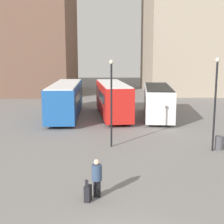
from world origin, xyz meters
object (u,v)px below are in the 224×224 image
at_px(bus_0, 66,98).
at_px(trash_bin, 219,143).
at_px(bus_1, 113,98).
at_px(bus_2, 158,101).
at_px(lamp_post_0, 111,96).
at_px(traveler, 97,175).
at_px(lamp_post_1, 215,97).
at_px(suitcase, 88,193).

relative_size(bus_0, trash_bin, 14.31).
distance_m(bus_1, trash_bin, 12.97).
bearing_deg(bus_0, bus_2, -97.30).
bearing_deg(bus_2, lamp_post_0, 161.10).
height_order(bus_2, lamp_post_0, lamp_post_0).
height_order(bus_2, traveler, bus_2).
xyz_separation_m(bus_0, lamp_post_1, (10.60, -11.83, 1.61)).
bearing_deg(bus_2, suitcase, 168.27).
bearing_deg(trash_bin, bus_1, 120.56).
bearing_deg(bus_2, lamp_post_1, -165.13).
bearing_deg(bus_2, bus_1, 89.71).
bearing_deg(lamp_post_0, suitcase, -97.77).
relative_size(bus_0, lamp_post_0, 2.17).
xyz_separation_m(suitcase, trash_bin, (7.88, 7.08, 0.08)).
bearing_deg(lamp_post_1, bus_0, 131.87).
bearing_deg(bus_0, suitcase, -171.61).
height_order(bus_2, trash_bin, bus_2).
relative_size(bus_0, lamp_post_1, 2.12).
bearing_deg(bus_1, bus_0, 78.50).
bearing_deg(bus_0, lamp_post_0, -159.76).
xyz_separation_m(bus_1, lamp_post_1, (6.04, -11.40, 1.58)).
bearing_deg(lamp_post_1, traveler, -137.52).
relative_size(traveler, trash_bin, 1.94).
bearing_deg(bus_0, trash_bin, -137.53).
bearing_deg(traveler, suitcase, 151.06).
relative_size(bus_2, lamp_post_0, 1.69).
distance_m(suitcase, lamp_post_0, 8.42).
relative_size(bus_2, trash_bin, 11.14).
bearing_deg(lamp_post_1, bus_1, 117.92).
xyz_separation_m(bus_2, trash_bin, (2.22, -10.63, -1.21)).
bearing_deg(suitcase, lamp_post_0, 7.36).
bearing_deg(traveler, bus_2, -1.87).
xyz_separation_m(bus_1, traveler, (-0.96, -17.81, -0.81)).
distance_m(bus_0, lamp_post_0, 11.73).
height_order(bus_0, suitcase, bus_0).
xyz_separation_m(bus_1, lamp_post_0, (-0.26, -10.37, 1.51)).
height_order(suitcase, trash_bin, suitcase).
height_order(traveler, lamp_post_0, lamp_post_0).
height_order(lamp_post_0, lamp_post_1, lamp_post_1).
distance_m(bus_1, traveler, 17.86).
distance_m(bus_0, bus_1, 4.58).
bearing_deg(suitcase, trash_bin, -32.95).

